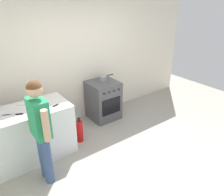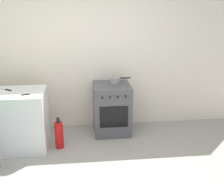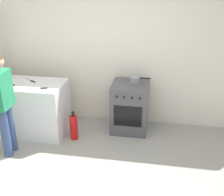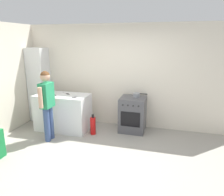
% 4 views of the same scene
% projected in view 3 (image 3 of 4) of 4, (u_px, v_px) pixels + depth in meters
% --- Properties ---
extents(ground_plane, '(8.00, 8.00, 0.00)m').
position_uv_depth(ground_plane, '(89.00, 187.00, 3.64)').
color(ground_plane, gray).
extents(back_wall, '(6.00, 0.10, 2.60)m').
position_uv_depth(back_wall, '(113.00, 51.00, 4.87)').
color(back_wall, silver).
rests_on(back_wall, ground).
extents(counter_unit, '(1.30, 0.70, 0.90)m').
position_uv_depth(counter_unit, '(27.00, 108.00, 4.74)').
color(counter_unit, silver).
rests_on(counter_unit, ground).
extents(oven_left, '(0.61, 0.62, 0.85)m').
position_uv_depth(oven_left, '(130.00, 107.00, 4.83)').
color(oven_left, '#4C4C51').
rests_on(oven_left, ground).
extents(pot, '(0.35, 0.17, 0.10)m').
position_uv_depth(pot, '(135.00, 80.00, 4.72)').
color(pot, gray).
rests_on(pot, oven_left).
extents(knife_utility, '(0.25, 0.10, 0.01)m').
position_uv_depth(knife_utility, '(40.00, 88.00, 4.34)').
color(knife_utility, silver).
rests_on(knife_utility, counter_unit).
extents(knife_chef, '(0.28, 0.20, 0.01)m').
position_uv_depth(knife_chef, '(30.00, 80.00, 4.67)').
color(knife_chef, silver).
rests_on(knife_chef, counter_unit).
extents(knife_carving, '(0.33, 0.05, 0.01)m').
position_uv_depth(knife_carving, '(3.00, 82.00, 4.60)').
color(knife_carving, silver).
rests_on(knife_carving, counter_unit).
extents(knife_bread, '(0.32, 0.20, 0.01)m').
position_uv_depth(knife_bread, '(9.00, 83.00, 4.54)').
color(knife_bread, silver).
rests_on(knife_bread, counter_unit).
extents(person, '(0.21, 0.57, 1.57)m').
position_uv_depth(person, '(2.00, 97.00, 3.97)').
color(person, '#384C7A').
rests_on(person, ground).
extents(fire_extinguisher, '(0.13, 0.13, 0.50)m').
position_uv_depth(fire_extinguisher, '(74.00, 127.00, 4.62)').
color(fire_extinguisher, red).
rests_on(fire_extinguisher, ground).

